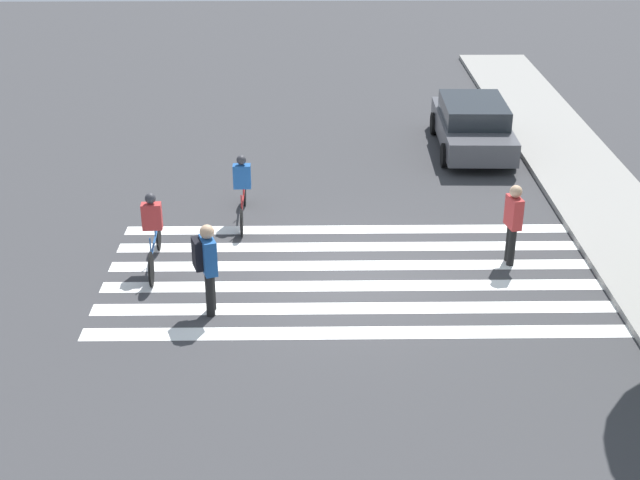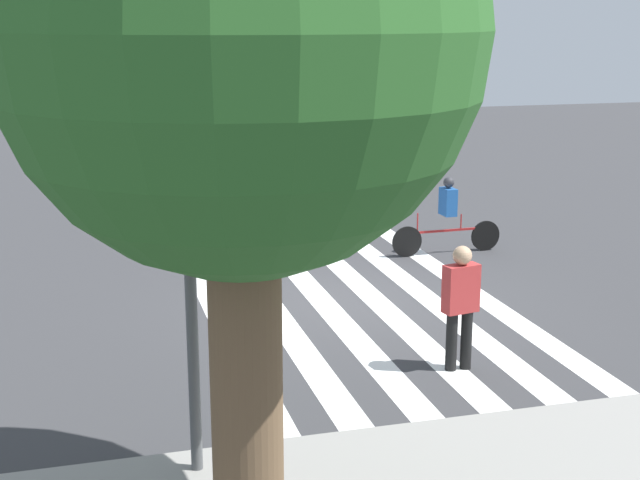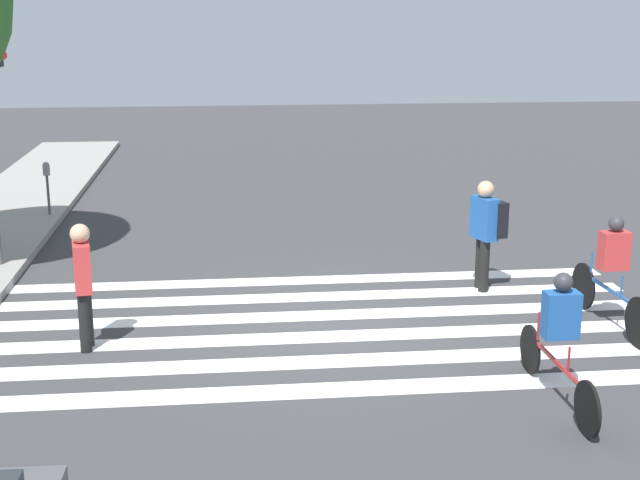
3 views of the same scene
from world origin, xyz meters
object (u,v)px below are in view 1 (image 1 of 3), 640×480
at_px(car_parked_far_curb, 473,125).
at_px(pedestrian_child_with_backpack, 207,262).
at_px(cyclist_near_curb, 153,229).
at_px(pedestrian_adult_yellow_jacket, 513,220).
at_px(cyclist_far_lane, 242,185).

bearing_deg(car_parked_far_curb, pedestrian_child_with_backpack, -34.27).
distance_m(pedestrian_child_with_backpack, cyclist_near_curb, 2.31).
bearing_deg(pedestrian_adult_yellow_jacket, pedestrian_child_with_backpack, 97.58).
xyz_separation_m(pedestrian_adult_yellow_jacket, pedestrian_child_with_backpack, (1.99, -6.09, 0.08)).
relative_size(pedestrian_adult_yellow_jacket, car_parked_far_curb, 0.39).
xyz_separation_m(pedestrian_child_with_backpack, cyclist_far_lane, (-4.27, 0.37, -0.20)).
height_order(pedestrian_child_with_backpack, cyclist_near_curb, pedestrian_child_with_backpack).
bearing_deg(pedestrian_child_with_backpack, cyclist_near_curb, -164.26).
bearing_deg(cyclist_near_curb, pedestrian_child_with_backpack, 30.73).
bearing_deg(pedestrian_child_with_backpack, cyclist_far_lane, 156.34).
xyz_separation_m(cyclist_far_lane, cyclist_near_curb, (2.37, -1.67, 0.01)).
bearing_deg(cyclist_far_lane, cyclist_near_curb, -36.51).
height_order(cyclist_far_lane, cyclist_near_curb, cyclist_near_curb).
relative_size(cyclist_far_lane, cyclist_near_curb, 0.99).
height_order(cyclist_near_curb, car_parked_far_curb, cyclist_near_curb).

